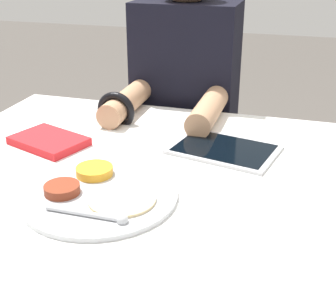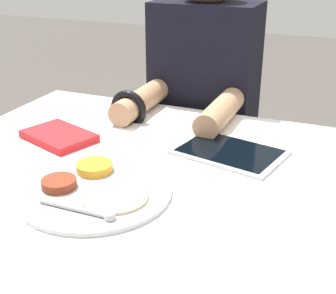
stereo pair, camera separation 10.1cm
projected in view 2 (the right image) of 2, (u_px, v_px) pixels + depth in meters
The scene contains 4 objects.
thali_tray at pixel (94, 189), 0.95m from camera, with size 0.31×0.31×0.03m.
red_notebook at pixel (59, 137), 1.20m from camera, with size 0.21×0.18×0.02m.
tablet_device at pixel (230, 152), 1.12m from camera, with size 0.28×0.22×0.01m.
person_diner at pixel (202, 143), 1.60m from camera, with size 0.34×0.47×1.22m.
Camera 2 is at (0.41, -0.81, 1.22)m, focal length 50.00 mm.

